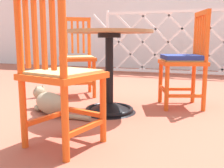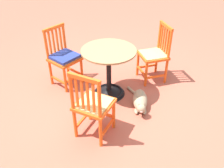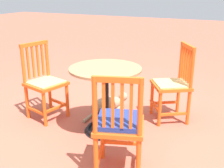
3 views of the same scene
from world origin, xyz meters
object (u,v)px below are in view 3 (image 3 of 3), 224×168
at_px(orange_chair_at_corner, 173,85).
at_px(cafe_table, 106,107).
at_px(orange_chair_by_planter, 119,125).
at_px(tabby_cat, 109,104).
at_px(orange_chair_near_fence, 44,83).

bearing_deg(orange_chair_at_corner, cafe_table, -43.69).
relative_size(orange_chair_by_planter, tabby_cat, 1.31).
bearing_deg(cafe_table, orange_chair_at_corner, 136.31).
xyz_separation_m(cafe_table, tabby_cat, (-0.50, -0.20, -0.19)).
distance_m(cafe_table, orange_chair_near_fence, 0.84).
bearing_deg(orange_chair_near_fence, orange_chair_by_planter, 63.36).
height_order(orange_chair_near_fence, tabby_cat, orange_chair_near_fence).
bearing_deg(cafe_table, orange_chair_near_fence, -91.24).
distance_m(cafe_table, tabby_cat, 0.57).
bearing_deg(orange_chair_near_fence, cafe_table, 88.76).
bearing_deg(tabby_cat, orange_chair_near_fence, -52.14).
xyz_separation_m(orange_chair_near_fence, tabby_cat, (-0.48, 0.62, -0.34)).
relative_size(orange_chair_at_corner, orange_chair_near_fence, 1.00).
xyz_separation_m(cafe_table, orange_chair_near_fence, (-0.02, -0.82, 0.15)).
xyz_separation_m(orange_chair_by_planter, orange_chair_at_corner, (-1.22, 0.15, -0.01)).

